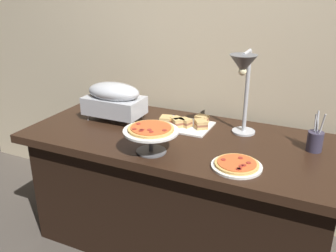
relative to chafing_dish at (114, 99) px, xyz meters
The scene contains 10 objects.
ground_plane 1.05m from the chafing_dish, ahead, with size 8.00×8.00×0.00m, color #4C443D.
back_wall 0.73m from the chafing_dish, 39.12° to the left, with size 4.40×0.04×2.40m, color #C6B593.
buffet_table 0.74m from the chafing_dish, ahead, with size 1.90×0.84×0.76m.
chafing_dish is the anchor object (origin of this frame).
heat_lamp 0.87m from the chafing_dish, ahead, with size 0.15×0.29×0.51m.
pizza_plate_front 0.98m from the chafing_dish, 19.38° to the right, with size 0.25×0.25×0.03m.
pizza_plate_center 0.57m from the chafing_dish, 37.37° to the right, with size 0.30×0.30×0.15m.
sandwich_platter 0.49m from the chafing_dish, ahead, with size 0.35×0.26×0.06m.
sauce_cup_near 0.31m from the chafing_dish, 135.25° to the left, with size 0.07×0.07×0.03m.
utensil_holder 1.25m from the chafing_dish, ahead, with size 0.08×0.08×0.23m.
Camera 1 is at (0.77, -1.86, 1.63)m, focal length 39.23 mm.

